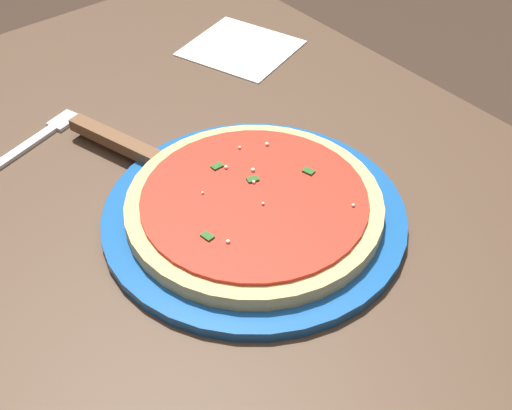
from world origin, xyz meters
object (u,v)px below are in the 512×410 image
Objects in this scene: pizza at (256,204)px; napkin_folded_right at (241,48)px; pizza_server at (142,154)px; serving_plate at (256,215)px; fork at (25,147)px.

pizza is 0.35m from napkin_folded_right.
pizza_server is at bearing -60.92° from napkin_folded_right.
pizza reaches higher than serving_plate.
serving_plate is at bearing 26.86° from fork.
pizza_server is 1.59× the size of napkin_folded_right.
serving_plate is 1.40× the size of pizza_server.
serving_plate is 0.35m from napkin_folded_right.
serving_plate is 1.19× the size of pizza.
pizza_server is (-0.15, -0.04, -0.00)m from pizza.
napkin_folded_right is at bearing 94.21° from fork.
pizza_server reaches higher than fork.
pizza reaches higher than pizza_server.
napkin_folded_right is at bearing 119.08° from pizza_server.
serving_plate is 0.30m from fork.
serving_plate is 0.02m from pizza.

